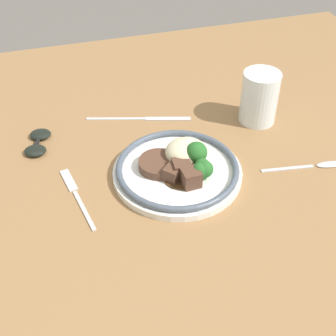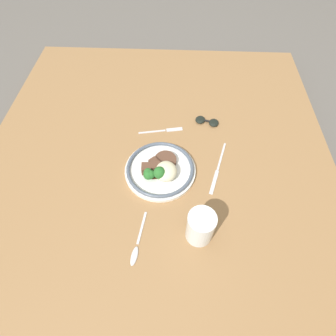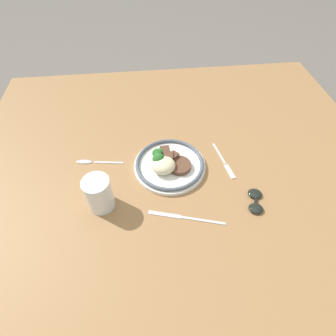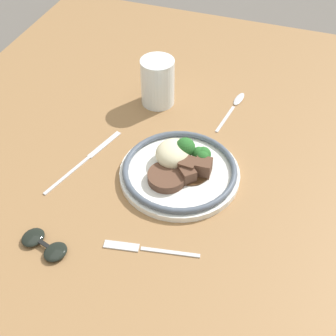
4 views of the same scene
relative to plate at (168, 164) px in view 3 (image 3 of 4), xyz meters
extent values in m
plane|color=#5B5651|center=(-0.04, -0.02, -0.07)|extent=(8.00, 8.00, 0.00)
cube|color=olive|center=(-0.04, -0.02, -0.04)|extent=(1.44, 1.25, 0.05)
cylinder|color=white|center=(0.00, 0.00, -0.01)|extent=(0.24, 0.24, 0.01)
torus|color=#4C5666|center=(0.00, 0.00, 0.00)|extent=(0.23, 0.23, 0.01)
ellipsoid|color=beige|center=(0.02, 0.02, 0.02)|extent=(0.08, 0.07, 0.04)
cylinder|color=brown|center=(-0.03, 0.02, 0.00)|extent=(0.08, 0.08, 0.02)
cylinder|color=#472D19|center=(0.00, -0.02, 0.00)|extent=(0.08, 0.08, 0.00)
cube|color=brown|center=(0.00, -0.02, 0.01)|extent=(0.03, 0.03, 0.03)
cube|color=brown|center=(0.01, -0.04, 0.01)|extent=(0.03, 0.03, 0.03)
cube|color=brown|center=(0.00, -0.01, 0.01)|extent=(0.03, 0.03, 0.02)
cube|color=brown|center=(-0.02, -0.02, 0.01)|extent=(0.04, 0.04, 0.03)
cylinder|color=#568442|center=(0.03, -0.04, 0.00)|extent=(0.01, 0.01, 0.01)
sphere|color=#286628|center=(0.03, -0.04, 0.02)|extent=(0.03, 0.03, 0.03)
cylinder|color=#568442|center=(0.03, -0.04, 0.00)|extent=(0.01, 0.01, 0.01)
sphere|color=#286628|center=(0.03, -0.04, 0.02)|extent=(0.03, 0.03, 0.03)
cylinder|color=#568442|center=(0.03, -0.03, 0.00)|extent=(0.01, 0.01, 0.01)
sphere|color=#286628|center=(0.03, -0.03, 0.02)|extent=(0.03, 0.03, 0.03)
cylinder|color=#568442|center=(0.03, 0.00, 0.00)|extent=(0.01, 0.01, 0.02)
sphere|color=#286628|center=(0.03, 0.00, 0.03)|extent=(0.04, 0.04, 0.04)
cylinder|color=#F4AD19|center=(0.21, 0.13, 0.01)|extent=(0.07, 0.07, 0.06)
cylinder|color=white|center=(0.21, 0.13, 0.04)|extent=(0.08, 0.08, 0.11)
cube|color=silver|center=(-0.19, -0.04, -0.02)|extent=(0.03, 0.10, 0.00)
cube|color=silver|center=(-0.20, 0.04, -0.02)|extent=(0.03, 0.06, 0.00)
cube|color=silver|center=(-0.08, 0.21, -0.02)|extent=(0.13, 0.04, 0.00)
cube|color=silver|center=(0.03, 0.18, -0.02)|extent=(0.10, 0.04, 0.00)
cube|color=silver|center=(0.20, -0.04, -0.02)|extent=(0.10, 0.02, 0.00)
ellipsoid|color=silver|center=(0.29, -0.05, -0.02)|extent=(0.06, 0.03, 0.01)
ellipsoid|color=black|center=(-0.25, 0.14, -0.01)|extent=(0.05, 0.05, 0.01)
ellipsoid|color=black|center=(-0.24, 0.19, -0.01)|extent=(0.05, 0.05, 0.01)
cube|color=black|center=(-0.25, 0.17, -0.01)|extent=(0.01, 0.03, 0.00)
camera|label=1|loc=(-0.21, -0.62, 0.56)|focal=50.00mm
camera|label=2|loc=(0.50, 0.05, 0.72)|focal=28.00mm
camera|label=3|loc=(0.06, 0.57, 0.66)|focal=28.00mm
camera|label=4|loc=(-0.63, -0.19, 0.65)|focal=50.00mm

